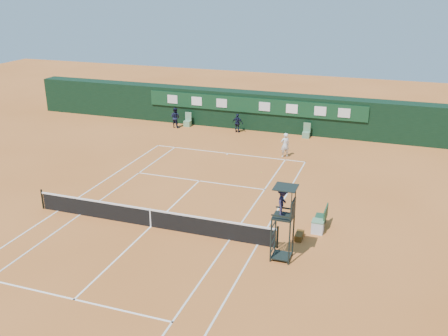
% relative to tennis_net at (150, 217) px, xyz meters
% --- Properties ---
extents(ground, '(90.00, 90.00, 0.00)m').
position_rel_tennis_net_xyz_m(ground, '(0.00, 0.00, -0.51)').
color(ground, '#C76C2F').
rests_on(ground, ground).
extents(court_lines, '(11.05, 23.85, 0.01)m').
position_rel_tennis_net_xyz_m(court_lines, '(0.00, 0.00, -0.50)').
color(court_lines, white).
rests_on(court_lines, ground).
extents(tennis_net, '(12.90, 0.10, 1.10)m').
position_rel_tennis_net_xyz_m(tennis_net, '(0.00, 0.00, 0.00)').
color(tennis_net, black).
rests_on(tennis_net, ground).
extents(back_wall, '(40.00, 1.65, 3.00)m').
position_rel_tennis_net_xyz_m(back_wall, '(0.00, 18.74, 1.00)').
color(back_wall, black).
rests_on(back_wall, ground).
extents(linesman_chair_left, '(0.55, 0.50, 1.15)m').
position_rel_tennis_net_xyz_m(linesman_chair_left, '(-5.50, 17.48, -0.19)').
color(linesman_chair_left, '#63986A').
rests_on(linesman_chair_left, ground).
extents(linesman_chair_right, '(0.55, 0.50, 1.15)m').
position_rel_tennis_net_xyz_m(linesman_chair_right, '(4.50, 17.48, -0.19)').
color(linesman_chair_right, '#5A8A68').
rests_on(linesman_chair_right, ground).
extents(umpire_chair, '(0.96, 0.95, 3.42)m').
position_rel_tennis_net_xyz_m(umpire_chair, '(6.79, -0.84, 1.95)').
color(umpire_chair, black).
rests_on(umpire_chair, ground).
extents(player_bench, '(0.55, 1.20, 1.10)m').
position_rel_tennis_net_xyz_m(player_bench, '(8.01, 2.73, 0.09)').
color(player_bench, '#1A422B').
rests_on(player_bench, ground).
extents(tennis_bag, '(0.35, 0.78, 0.29)m').
position_rel_tennis_net_xyz_m(tennis_bag, '(7.18, 1.21, -0.36)').
color(tennis_bag, black).
rests_on(tennis_bag, ground).
extents(cooler, '(0.57, 0.57, 0.65)m').
position_rel_tennis_net_xyz_m(cooler, '(7.89, 2.11, -0.18)').
color(cooler, silver).
rests_on(cooler, ground).
extents(tennis_ball, '(0.06, 0.06, 0.06)m').
position_rel_tennis_net_xyz_m(tennis_ball, '(3.21, 8.98, -0.48)').
color(tennis_ball, '#C9E334').
rests_on(tennis_ball, ground).
extents(player, '(0.75, 0.70, 1.72)m').
position_rel_tennis_net_xyz_m(player, '(3.93, 12.49, 0.35)').
color(player, silver).
rests_on(player, ground).
extents(ball_kid_left, '(0.92, 0.78, 1.69)m').
position_rel_tennis_net_xyz_m(ball_kid_left, '(-6.29, 16.79, 0.34)').
color(ball_kid_left, black).
rests_on(ball_kid_left, ground).
extents(ball_kid_right, '(0.93, 0.48, 1.53)m').
position_rel_tennis_net_xyz_m(ball_kid_right, '(-0.99, 17.13, 0.25)').
color(ball_kid_right, black).
rests_on(ball_kid_right, ground).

